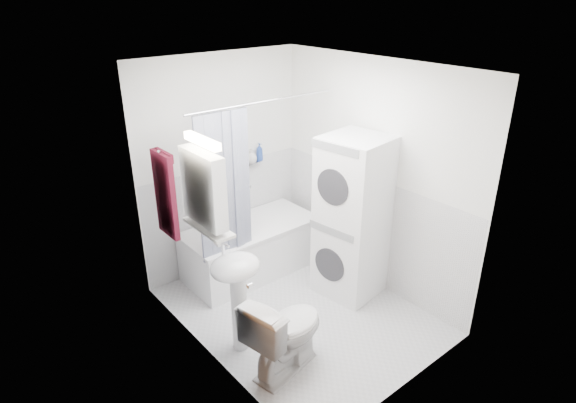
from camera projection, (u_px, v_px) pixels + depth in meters
floor at (298, 311)px, 4.85m from camera, size 2.60×2.60×0.00m
room_walls at (300, 173)px, 4.24m from camera, size 2.60×2.60×2.60m
wainscot at (280, 248)px, 4.81m from camera, size 1.98×2.58×2.58m
door at (250, 286)px, 3.50m from camera, size 0.05×2.00×2.00m
bathtub at (251, 246)px, 5.42m from camera, size 1.51×0.71×0.57m
tub_spout at (247, 186)px, 5.53m from camera, size 0.04×0.12×0.04m
curtain_rod at (264, 102)px, 4.52m from camera, size 1.69×0.02×0.02m
shower_curtain at (226, 187)px, 4.55m from camera, size 0.55×0.02×1.45m
sink at (236, 281)px, 4.08m from camera, size 0.44×0.37×1.04m
medicine_cabinet at (204, 186)px, 3.75m from camera, size 0.13×0.50×0.71m
shelf at (209, 227)px, 3.91m from camera, size 0.18×0.54×0.02m
shower_caddy at (250, 164)px, 5.44m from camera, size 0.22×0.06×0.02m
towel at (165, 193)px, 4.30m from camera, size 0.07×0.34×0.82m
washer_dryer at (353, 218)px, 4.86m from camera, size 0.68×0.68×1.70m
toilet at (285, 332)px, 3.99m from camera, size 0.83×0.56×0.74m
soap_pump at (219, 241)px, 4.22m from camera, size 0.08×0.17×0.08m
shelf_bottle at (218, 229)px, 3.78m from camera, size 0.07×0.18×0.07m
shelf_cup at (201, 215)px, 3.97m from camera, size 0.10×0.09×0.10m
shampoo_a at (251, 157)px, 5.42m from camera, size 0.13×0.17×0.13m
shampoo_b at (260, 157)px, 5.50m from camera, size 0.08×0.21×0.08m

